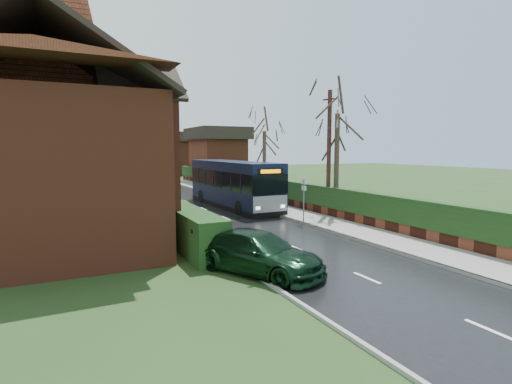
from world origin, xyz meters
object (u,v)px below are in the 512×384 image
car_green (258,253)px  telegraph_pole (329,153)px  brick_house (53,141)px  car_silver (174,209)px  bus_stop_sign (304,194)px  bus (233,184)px

car_green → telegraph_pole: bearing=16.6°
brick_house → car_silver: size_ratio=3.86×
car_green → bus_stop_sign: 8.97m
car_silver → telegraph_pole: 9.58m
brick_house → telegraph_pole: brick_house is taller
brick_house → bus_stop_sign: 12.43m
brick_house → car_green: size_ratio=3.14×
bus → car_silver: (-5.00, -3.18, -0.93)m
bus_stop_sign → car_silver: bearing=138.0°
telegraph_pole → car_silver: bearing=143.5°
car_green → car_silver: bearing=63.7°
bus → brick_house: bearing=-156.1°
bus_stop_sign → telegraph_pole: (2.60, 1.37, 2.14)m
bus → car_green: (-5.01, -13.98, -0.90)m
brick_house → car_silver: brick_house is taller
car_silver → car_green: (-0.01, -10.80, 0.03)m
bus_stop_sign → telegraph_pole: telegraph_pole is taller
car_green → telegraph_pole: size_ratio=0.63×
car_silver → car_green: size_ratio=0.81×
telegraph_pole → car_green: bearing=-155.5°
brick_house → bus_stop_sign: size_ratio=5.91×
bus_stop_sign → telegraph_pole: size_ratio=0.33×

